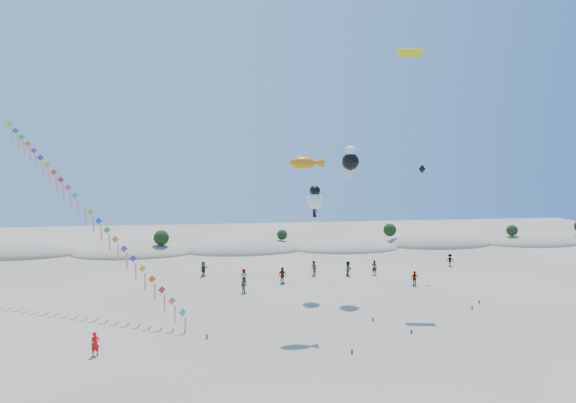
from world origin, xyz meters
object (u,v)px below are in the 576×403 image
Objects in this scene: parafoil_kite at (410,57)px; flyer_foreground at (95,344)px; kite_train at (84,206)px; fish_kite at (307,163)px.

parafoil_kite is 14.90× the size of flyer_foreground.
flyer_foreground is (-27.32, -12.40, -22.76)m from parafoil_kite.
kite_train is 21.12m from fish_kite.
kite_train reaches higher than fish_kite.
flyer_foreground is at bearing -162.69° from fish_kite.
parafoil_kite reaches higher than kite_train.
parafoil_kite is (11.81, 7.56, 10.49)m from fish_kite.
kite_train is 12.96× the size of flyer_foreground.
parafoil_kite is 37.66m from flyer_foreground.
parafoil_kite reaches higher than fish_kite.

